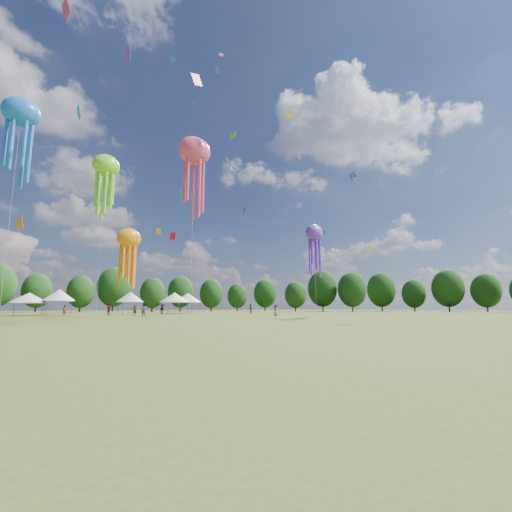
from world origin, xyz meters
TOP-DOWN VIEW (x-y plane):
  - ground at (0.00, 0.00)m, footprint 300.00×300.00m
  - spectator_near at (-5.87, 35.31)m, footprint 1.03×0.94m
  - spectators_far at (3.67, 49.16)m, footprint 33.34×31.48m
  - festival_tents at (-2.78, 54.86)m, footprint 32.95×7.34m
  - show_kites at (-4.92, 34.23)m, footprint 42.34×11.91m
  - small_kites at (1.11, 43.43)m, footprint 76.63×56.40m
  - treeline at (-3.87, 62.51)m, footprint 201.57×95.24m

SIDE VIEW (x-z plane):
  - ground at x=0.00m, z-range 0.00..0.00m
  - spectator_near at x=-5.87m, z-range 0.00..1.70m
  - spectators_far at x=3.67m, z-range -0.06..1.84m
  - festival_tents at x=-2.78m, z-range 1.00..5.22m
  - treeline at x=-3.87m, z-range -0.17..13.26m
  - show_kites at x=-4.92m, z-range 5.51..32.49m
  - small_kites at x=1.11m, z-range 7.46..51.78m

